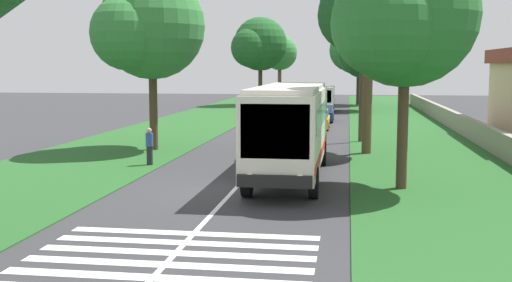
{
  "coord_description": "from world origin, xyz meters",
  "views": [
    {
      "loc": [
        -21.89,
        -4.06,
        4.48
      ],
      "look_at": [
        2.1,
        -0.54,
        1.6
      ],
      "focal_mm": 44.04,
      "sensor_mm": 36.0,
      "label": 1
    }
  ],
  "objects": [
    {
      "name": "roadside_tree_right_2",
      "position": [
        42.85,
        -5.75,
        5.98
      ],
      "size": [
        6.6,
        5.78,
        8.96
      ],
      "color": "#4C3826",
      "rests_on": "grass_verge_right"
    },
    {
      "name": "roadside_tree_left_2",
      "position": [
        63.22,
        5.33,
        6.19
      ],
      "size": [
        5.87,
        4.71,
        8.68
      ],
      "color": "brown",
      "rests_on": "grass_verge_left"
    },
    {
      "name": "zebra_crossing",
      "position": [
        -8.5,
        0.0,
        0.0
      ],
      "size": [
        5.85,
        6.8,
        0.01
      ],
      "color": "silver",
      "rests_on": "ground"
    },
    {
      "name": "roadside_wall",
      "position": [
        20.0,
        -11.6,
        0.66
      ],
      "size": [
        70.0,
        0.4,
        1.25
      ],
      "primitive_type": "cube",
      "color": "gray",
      "rests_on": "grass_verge_right"
    },
    {
      "name": "roadside_tree_left_0",
      "position": [
        50.28,
        6.21,
        6.86
      ],
      "size": [
        7.82,
        6.2,
        10.1
      ],
      "color": "#3D2D1E",
      "rests_on": "grass_verge_left"
    },
    {
      "name": "roadside_tree_left_3",
      "position": [
        10.5,
        6.41,
        6.43
      ],
      "size": [
        6.83,
        5.61,
        9.37
      ],
      "color": "#4C3826",
      "rests_on": "grass_verge_left"
    },
    {
      "name": "pedestrian",
      "position": [
        5.32,
        4.82,
        0.91
      ],
      "size": [
        0.34,
        0.34,
        1.69
      ],
      "color": "#26262D",
      "rests_on": "grass_verge_left"
    },
    {
      "name": "roadside_tree_right_3",
      "position": [
        52.52,
        -4.99,
        6.63
      ],
      "size": [
        7.9,
        6.69,
        10.08
      ],
      "color": "#3D2D1E",
      "rests_on": "grass_verge_right"
    },
    {
      "name": "coach_bus",
      "position": [
        3.13,
        -1.8,
        2.15
      ],
      "size": [
        11.16,
        2.62,
        3.73
      ],
      "color": "silver",
      "rests_on": "ground"
    },
    {
      "name": "grass_verge_right",
      "position": [
        15.0,
        -8.2,
        0.02
      ],
      "size": [
        120.0,
        8.0,
        0.04
      ],
      "primitive_type": "cube",
      "color": "#235623",
      "rests_on": "ground"
    },
    {
      "name": "trailing_car_1",
      "position": [
        29.75,
        -2.02,
        0.67
      ],
      "size": [
        4.3,
        1.78,
        1.43
      ],
      "color": "navy",
      "rests_on": "ground"
    },
    {
      "name": "roadside_tree_right_0",
      "position": [
        1.27,
        -5.87,
        6.16
      ],
      "size": [
        6.33,
        5.23,
        8.88
      ],
      "color": "#4C3826",
      "rests_on": "grass_verge_right"
    },
    {
      "name": "utility_pole",
      "position": [
        15.82,
        -4.82,
        3.87
      ],
      "size": [
        0.24,
        1.4,
        7.39
      ],
      "color": "#473828",
      "rests_on": "grass_verge_right"
    },
    {
      "name": "roadside_tree_right_1",
      "position": [
        10.7,
        -4.88,
        7.17
      ],
      "size": [
        6.26,
        5.08,
        9.84
      ],
      "color": "brown",
      "rests_on": "grass_verge_right"
    },
    {
      "name": "trailing_car_0",
      "position": [
        23.32,
        -1.86,
        0.67
      ],
      "size": [
        4.3,
        1.78,
        1.43
      ],
      "color": "gold",
      "rests_on": "ground"
    },
    {
      "name": "centre_line",
      "position": [
        15.0,
        0.0,
        0.0
      ],
      "size": [
        110.0,
        0.16,
        0.01
      ],
      "primitive_type": "cube",
      "color": "silver",
      "rests_on": "ground"
    },
    {
      "name": "ground",
      "position": [
        0.0,
        0.0,
        0.0
      ],
      "size": [
        160.0,
        160.0,
        0.0
      ],
      "primitive_type": "plane",
      "color": "#333335"
    },
    {
      "name": "grass_verge_left",
      "position": [
        15.0,
        8.2,
        0.02
      ],
      "size": [
        120.0,
        8.0,
        0.04
      ],
      "primitive_type": "cube",
      "color": "#235623",
      "rests_on": "ground"
    },
    {
      "name": "trailing_minibus_0",
      "position": [
        40.73,
        -1.61,
        1.55
      ],
      "size": [
        6.0,
        2.14,
        2.53
      ],
      "color": "silver",
      "rests_on": "ground"
    }
  ]
}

